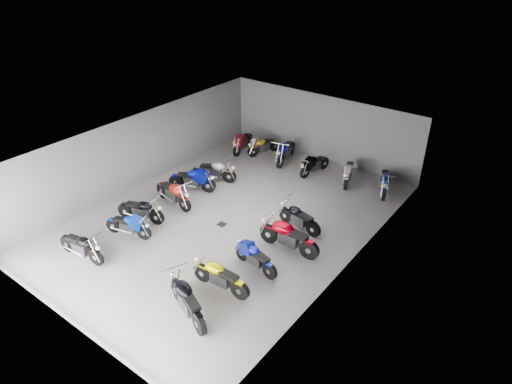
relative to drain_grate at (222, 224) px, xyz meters
The scene contains 23 objects.
ground 0.50m from the drain_grate, 90.00° to the left, with size 14.00×14.00×0.00m, color #A19E98.
wall_back 7.67m from the drain_grate, 90.00° to the left, with size 10.00×0.10×3.20m, color slate.
wall_left 5.27m from the drain_grate, behind, with size 0.10×14.00×3.20m, color slate.
wall_right 5.27m from the drain_grate, ahead, with size 0.10×14.00×3.20m, color slate.
ceiling 3.25m from the drain_grate, 90.00° to the left, with size 10.00×14.00×0.04m, color black.
drain_grate is the anchor object (origin of this frame).
motorcycle_left_a 5.10m from the drain_grate, 118.88° to the right, with size 2.06×0.45×0.91m.
motorcycle_left_b 3.46m from the drain_grate, 130.61° to the right, with size 1.86×0.65×0.84m.
motorcycle_left_c 3.16m from the drain_grate, 147.98° to the right, with size 1.97×0.70×0.89m.
motorcycle_left_d 2.59m from the drain_grate, behind, with size 2.22×0.55×0.98m.
motorcycle_left_e 3.08m from the drain_grate, 154.70° to the left, with size 2.01×0.96×0.94m.
motorcycle_left_f 3.64m from the drain_grate, 135.59° to the left, with size 1.98×0.89×0.91m.
motorcycle_right_a 4.83m from the drain_grate, 61.11° to the right, with size 2.15×0.98×0.99m.
motorcycle_right_b 3.69m from the drain_grate, 49.90° to the right, with size 2.12×0.44×0.93m.
motorcycle_right_c 2.97m from the drain_grate, 26.89° to the right, with size 1.90×0.49×0.84m.
motorcycle_right_d 2.98m from the drain_grate, ahead, with size 2.38×0.48×1.04m.
motorcycle_right_e 2.98m from the drain_grate, 31.79° to the left, with size 1.97×0.48×0.87m.
motorcycle_back_a 6.85m from the drain_grate, 121.57° to the left, with size 0.62×2.05×0.91m.
motorcycle_back_b 6.66m from the drain_grate, 112.16° to the left, with size 0.76×1.85×0.84m.
motorcycle_back_c 6.23m from the drain_grate, 100.60° to the left, with size 0.73×2.26×1.01m.
motorcycle_back_d 5.87m from the drain_grate, 83.69° to the left, with size 0.50×1.95×0.86m.
motorcycle_back_e 6.46m from the drain_grate, 69.29° to the left, with size 0.84×2.00×0.91m.
motorcycle_back_f 7.30m from the drain_grate, 57.18° to the left, with size 0.94×2.02×0.93m.
Camera 1 is at (9.85, -11.39, 9.80)m, focal length 32.00 mm.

